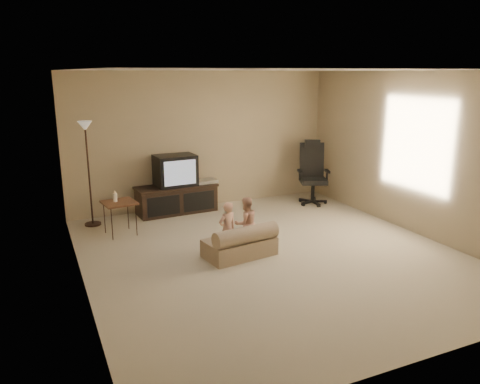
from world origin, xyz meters
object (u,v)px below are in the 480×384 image
object	(u,v)px
child_sofa	(241,244)
toddler_right	(246,223)
floor_lamp	(87,150)
toddler_left	(227,229)
tv_stand	(177,189)
office_chair	(312,181)
side_table	(119,203)

from	to	relation	value
child_sofa	toddler_right	distance (m)	0.37
floor_lamp	toddler_left	world-z (taller)	floor_lamp
toddler_right	tv_stand	bearing A→B (deg)	-83.04
tv_stand	floor_lamp	size ratio (longest dim) A/B	0.87
toddler_left	office_chair	bearing A→B (deg)	-159.40
tv_stand	office_chair	distance (m)	2.61
side_table	tv_stand	bearing A→B (deg)	34.06
tv_stand	floor_lamp	xyz separation A→B (m)	(-1.50, -0.12, 0.82)
toddler_right	toddler_left	bearing A→B (deg)	20.12
office_chair	toddler_right	size ratio (longest dim) A/B	1.58
floor_lamp	toddler_right	world-z (taller)	floor_lamp
office_chair	toddler_right	bearing A→B (deg)	-120.14
child_sofa	toddler_right	xyz separation A→B (m)	(0.19, 0.26, 0.19)
toddler_left	toddler_right	xyz separation A→B (m)	(0.35, 0.15, -0.00)
tv_stand	toddler_right	world-z (taller)	tv_stand
child_sofa	toddler_left	world-z (taller)	toddler_left
child_sofa	toddler_left	xyz separation A→B (m)	(-0.16, 0.11, 0.20)
office_chair	child_sofa	xyz separation A→B (m)	(-2.38, -1.93, -0.25)
side_table	office_chair	bearing A→B (deg)	4.76
tv_stand	office_chair	size ratio (longest dim) A/B	1.23
office_chair	side_table	xyz separation A→B (m)	(-3.73, -0.31, 0.08)
side_table	toddler_right	size ratio (longest dim) A/B	0.93
office_chair	toddler_right	world-z (taller)	office_chair
tv_stand	toddler_left	xyz separation A→B (m)	(0.03, -2.29, -0.05)
toddler_left	tv_stand	bearing A→B (deg)	-104.28
toddler_right	office_chair	bearing A→B (deg)	-145.68
side_table	toddler_left	xyz separation A→B (m)	(1.19, -1.51, -0.13)
tv_stand	floor_lamp	bearing A→B (deg)	-178.55
toddler_left	toddler_right	bearing A→B (deg)	-171.90
toddler_left	toddler_right	world-z (taller)	toddler_left
floor_lamp	child_sofa	distance (m)	3.03
tv_stand	side_table	world-z (taller)	tv_stand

